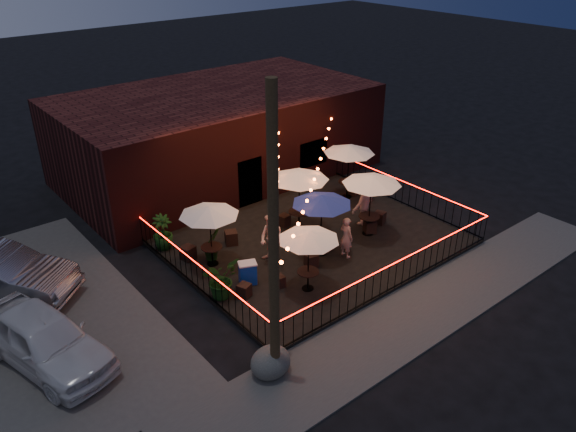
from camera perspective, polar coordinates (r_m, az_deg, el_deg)
name	(u,v)px	position (r m, az deg, el deg)	size (l,w,h in m)	color
ground	(351,267)	(19.97, 6.40, -5.14)	(110.00, 110.00, 0.00)	black
patio	(313,243)	(21.16, 2.59, -2.72)	(10.00, 8.00, 0.15)	black
sidewalk	(424,310)	(18.27, 13.69, -9.24)	(18.00, 2.50, 0.05)	#44423F
brick_building	(218,134)	(26.76, -7.17, 8.31)	(14.00, 8.00, 4.00)	black
utility_pole	(274,248)	(13.14, -1.46, -3.29)	(0.26, 0.26, 8.00)	#342615
fence_front	(396,275)	(18.52, 10.89, -5.95)	(10.00, 0.04, 1.04)	black
fence_left	(197,276)	(18.38, -9.21, -6.06)	(0.04, 8.00, 1.04)	black
fence_right	(403,193)	(24.14, 11.57, 2.32)	(0.04, 8.00, 1.04)	black
festoon_lights	(299,194)	(19.23, 1.08, 2.27)	(10.02, 8.72, 1.32)	#FF5318
cafe_table_0	(309,236)	(17.44, 2.12, -2.06)	(2.39, 2.39, 2.16)	black
cafe_table_1	(209,212)	(18.89, -8.03, 0.45)	(2.71, 2.71, 2.26)	black
cafe_table_2	(322,200)	(19.33, 3.46, 1.59)	(2.79, 2.79, 2.34)	black
cafe_table_3	(299,176)	(20.94, 1.17, 4.10)	(2.44, 2.44, 2.46)	black
cafe_table_4	(372,181)	(20.83, 8.51, 3.58)	(2.44, 2.44, 2.44)	black
cafe_table_5	(349,150)	(23.77, 6.24, 6.69)	(2.34, 2.34, 2.39)	black
bistro_chair_0	(244,290)	(18.07, -4.46, -7.54)	(0.37, 0.37, 0.44)	black
bistro_chair_1	(279,281)	(18.48, -0.92, -6.64)	(0.33, 0.33, 0.40)	black
bistro_chair_2	(188,253)	(20.17, -10.10, -3.72)	(0.43, 0.43, 0.51)	black
bistro_chair_3	(231,238)	(20.90, -5.80, -2.20)	(0.43, 0.43, 0.51)	black
bistro_chair_4	(311,260)	(19.51, 2.36, -4.51)	(0.39, 0.39, 0.47)	black
bistro_chair_5	(327,245)	(20.45, 3.93, -2.97)	(0.36, 0.36, 0.43)	black
bistro_chair_6	(284,220)	(22.06, -0.39, -0.44)	(0.38, 0.38, 0.45)	black
bistro_chair_7	(306,209)	(22.97, 1.86, 0.73)	(0.37, 0.37, 0.44)	black
bistro_chair_8	(370,226)	(21.79, 8.31, -1.06)	(0.42, 0.42, 0.50)	black
bistro_chair_9	(380,218)	(22.54, 9.30, -0.15)	(0.40, 0.40, 0.47)	black
bistro_chair_10	(327,199)	(23.87, 4.02, 1.76)	(0.36, 0.36, 0.43)	black
bistro_chair_11	(354,190)	(24.78, 6.72, 2.68)	(0.39, 0.39, 0.47)	black
patron_a	(346,237)	(19.89, 5.93, -2.16)	(0.56, 0.37, 1.54)	beige
patron_b	(272,240)	(19.31, -1.69, -2.41)	(0.91, 0.71, 1.88)	beige
patron_c	(363,201)	(22.08, 7.62, 1.54)	(1.28, 0.73, 1.97)	#E0B091
potted_shrub_a	(221,279)	(17.92, -6.87, -6.37)	(1.15, 1.00, 1.28)	#123B11
potted_shrub_b	(212,242)	(19.88, -7.69, -2.68)	(0.72, 0.58, 1.30)	#0F3E0D
potted_shrub_c	(162,232)	(20.83, -12.63, -1.63)	(0.73, 0.73, 1.31)	#173E0B
cooler	(248,273)	(18.57, -4.12, -5.78)	(0.72, 0.63, 0.78)	#103DB8
boulder	(271,362)	(15.40, -1.79, -14.63)	(1.01, 0.86, 0.79)	#484843
car_white	(44,339)	(16.84, -23.51, -11.40)	(1.84, 4.56, 1.55)	white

